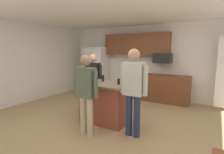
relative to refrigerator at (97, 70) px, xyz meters
name	(u,v)px	position (x,y,z in m)	size (l,w,h in m)	color
floor	(106,123)	(2.00, -2.38, -0.91)	(7.04, 7.04, 0.00)	tan
ceiling	(106,9)	(2.00, -2.38, 1.69)	(7.04, 7.04, 0.00)	white
back_wall	(148,62)	(2.00, 0.42, 0.39)	(6.40, 0.10, 2.60)	white
side_wall_left	(22,63)	(-1.20, -2.38, 0.39)	(0.10, 5.60, 2.60)	white
cabinet_run_upper	(136,44)	(1.60, 0.22, 1.01)	(2.40, 0.38, 0.75)	brown
cabinet_run_lower	(161,88)	(2.60, 0.10, -0.46)	(1.80, 0.63, 0.90)	brown
refrigerator	(97,70)	(0.00, 0.00, 0.00)	(0.87, 0.76, 1.83)	white
microwave_over_range	(163,58)	(2.60, 0.12, 0.54)	(0.56, 0.40, 0.32)	black
kitchen_island	(106,102)	(1.94, -2.31, -0.43)	(1.22, 0.83, 0.95)	brown
person_guest_right	(86,90)	(1.98, -3.08, 0.02)	(0.57, 0.22, 1.62)	tan
person_guest_left	(133,87)	(2.80, -2.64, 0.10)	(0.57, 0.23, 1.74)	#232D4C
person_guest_by_door	(93,79)	(1.21, -1.82, 0.01)	(0.57, 0.22, 1.61)	#4C5166
tumbler_amber	(119,82)	(2.30, -2.32, 0.10)	(0.07, 0.07, 0.13)	black
mug_ceramic_white	(118,81)	(2.20, -2.17, 0.08)	(0.12, 0.08, 0.10)	white
glass_pilsner	(91,80)	(1.64, -2.47, 0.10)	(0.07, 0.07, 0.12)	black
glass_stout_tall	(103,78)	(1.77, -2.17, 0.11)	(0.06, 0.06, 0.16)	black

